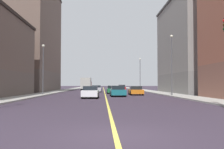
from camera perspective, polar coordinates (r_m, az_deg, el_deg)
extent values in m
plane|color=#332936|center=(8.31, 0.76, -13.22)|extent=(400.00, 400.00, 0.00)
cube|color=#9E9B93|center=(58.03, 7.82, -3.57)|extent=(2.93, 168.00, 0.15)
cube|color=#9E9B93|center=(57.90, -11.24, -3.56)|extent=(2.93, 168.00, 0.15)
cube|color=#E5D14C|center=(57.17, -1.70, -3.68)|extent=(0.16, 154.00, 0.01)
cube|color=slate|center=(46.90, 18.33, -1.90)|extent=(9.82, 19.28, 3.34)
cube|color=gray|center=(47.55, 18.22, 7.55)|extent=(9.82, 19.28, 12.26)
cube|color=#3B3937|center=(49.00, 18.13, 14.87)|extent=(10.12, 19.58, 0.40)
cube|color=brown|center=(57.70, -17.75, -1.52)|extent=(9.82, 22.41, 4.15)
cube|color=brown|center=(58.87, -17.62, 9.48)|extent=(9.82, 22.41, 18.30)
sphere|color=red|center=(18.87, 23.36, 10.81)|extent=(0.20, 0.20, 0.20)
sphere|color=#352204|center=(18.81, 23.38, 9.97)|extent=(0.20, 0.20, 0.20)
sphere|color=black|center=(18.75, 23.39, 9.14)|extent=(0.20, 0.20, 0.20)
cylinder|color=#4C4C51|center=(35.12, 12.97, 1.80)|extent=(0.14, 0.14, 7.61)
sphere|color=#EAEACC|center=(35.60, 12.91, 8.16)|extent=(0.36, 0.36, 0.36)
cylinder|color=#4C4C51|center=(37.62, -14.87, 0.84)|extent=(0.14, 0.14, 6.66)
sphere|color=#EAEACC|center=(37.95, -14.82, 6.09)|extent=(0.36, 0.36, 0.36)
cylinder|color=#4C4C51|center=(63.34, 6.18, -0.05)|extent=(0.14, 0.14, 7.38)
sphere|color=#EAEACC|center=(63.59, 6.16, 3.41)|extent=(0.36, 0.36, 0.36)
cube|color=#196670|center=(33.66, 1.26, -3.88)|extent=(1.93, 4.20, 0.66)
cube|color=black|center=(33.58, 1.27, -2.89)|extent=(1.66, 2.02, 0.49)
cylinder|color=black|center=(34.90, -0.29, -4.19)|extent=(0.23, 0.64, 0.64)
cylinder|color=black|center=(35.03, 2.47, -4.18)|extent=(0.23, 0.64, 0.64)
cylinder|color=black|center=(32.33, -0.05, -4.36)|extent=(0.23, 0.64, 0.64)
cylinder|color=black|center=(32.47, 2.93, -4.35)|extent=(0.23, 0.64, 0.64)
cube|color=white|center=(29.77, -4.74, -4.09)|extent=(1.86, 4.32, 0.68)
cube|color=black|center=(29.90, -4.72, -2.98)|extent=(1.60, 2.14, 0.47)
cylinder|color=black|center=(31.16, -6.07, -4.44)|extent=(0.23, 0.64, 0.64)
cylinder|color=black|center=(31.06, -3.09, -4.45)|extent=(0.23, 0.64, 0.64)
cylinder|color=black|center=(28.52, -6.55, -4.65)|extent=(0.23, 0.64, 0.64)
cylinder|color=black|center=(28.41, -3.29, -4.67)|extent=(0.23, 0.64, 0.64)
cube|color=red|center=(62.57, 2.14, -3.05)|extent=(1.73, 3.99, 0.66)
cube|color=black|center=(62.63, 2.13, -2.50)|extent=(1.51, 2.02, 0.52)
cylinder|color=black|center=(63.75, 1.35, -3.24)|extent=(0.22, 0.64, 0.64)
cylinder|color=black|center=(63.87, 2.74, -3.23)|extent=(0.22, 0.64, 0.64)
cylinder|color=black|center=(61.29, 1.51, -3.28)|extent=(0.22, 0.64, 0.64)
cylinder|color=black|center=(61.42, 2.95, -3.28)|extent=(0.22, 0.64, 0.64)
cube|color=#1E6B38|center=(43.76, 0.10, -3.48)|extent=(1.85, 4.40, 0.64)
cube|color=black|center=(43.65, 0.10, -2.75)|extent=(1.62, 1.95, 0.47)
cylinder|color=black|center=(45.10, -1.04, -3.72)|extent=(0.22, 0.64, 0.64)
cylinder|color=black|center=(45.17, 1.07, -3.71)|extent=(0.22, 0.64, 0.64)
cylinder|color=black|center=(42.38, -0.94, -3.82)|extent=(0.22, 0.64, 0.64)
cylinder|color=black|center=(42.46, 1.30, -3.82)|extent=(0.22, 0.64, 0.64)
cube|color=silver|center=(51.12, -3.42, -3.24)|extent=(1.85, 4.37, 0.70)
cube|color=black|center=(51.23, -3.42, -2.61)|extent=(1.61, 2.17, 0.42)
cylinder|color=black|center=(52.51, -4.28, -3.48)|extent=(0.22, 0.64, 0.64)
cylinder|color=black|center=(52.46, -2.47, -3.48)|extent=(0.22, 0.64, 0.64)
cylinder|color=black|center=(49.81, -4.42, -3.56)|extent=(0.22, 0.64, 0.64)
cylinder|color=black|center=(49.76, -2.52, -3.56)|extent=(0.22, 0.64, 0.64)
cube|color=orange|center=(38.12, 5.22, -3.72)|extent=(1.82, 4.28, 0.58)
cube|color=black|center=(38.07, 5.23, -2.92)|extent=(1.60, 1.94, 0.49)
cylinder|color=black|center=(39.35, 3.78, -3.95)|extent=(0.22, 0.64, 0.64)
cylinder|color=black|center=(39.55, 6.17, -3.93)|extent=(0.22, 0.64, 0.64)
cylinder|color=black|center=(36.71, 4.20, -4.08)|extent=(0.22, 0.64, 0.64)
cylinder|color=black|center=(36.93, 6.76, -4.06)|extent=(0.22, 0.64, 0.64)
cube|color=maroon|center=(67.33, -5.50, -2.35)|extent=(2.34, 2.12, 1.87)
cube|color=#B2B2A8|center=(63.32, -5.72, -1.93)|extent=(2.34, 5.00, 2.63)
cylinder|color=black|center=(67.03, -6.44, -3.06)|extent=(0.30, 0.90, 0.90)
cylinder|color=black|center=(66.90, -4.61, -3.07)|extent=(0.30, 0.90, 0.90)
cylinder|color=black|center=(62.34, -6.76, -3.13)|extent=(0.30, 0.90, 0.90)
cylinder|color=black|center=(62.21, -4.80, -3.14)|extent=(0.30, 0.90, 0.90)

